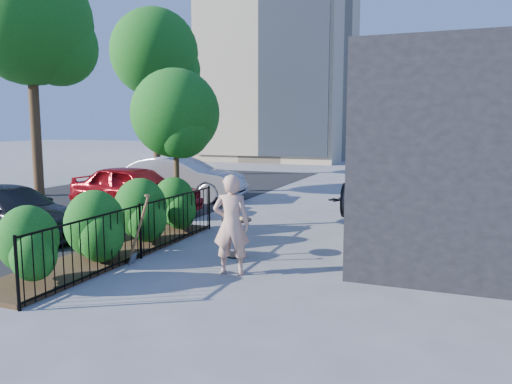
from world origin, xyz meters
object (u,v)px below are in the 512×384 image
at_px(street_tree_near, 30,30).
at_px(woman, 231,225).
at_px(cafe_table, 236,231).
at_px(shovel, 138,234).
at_px(street_tree_far, 155,58).
at_px(patio_tree, 177,119).
at_px(car_red, 135,189).
at_px(car_silver, 181,178).
at_px(car_darkgrey, 11,212).

distance_m(street_tree_near, woman, 13.22).
height_order(cafe_table, shovel, shovel).
bearing_deg(street_tree_near, street_tree_far, 90.00).
height_order(patio_tree, car_red, patio_tree).
distance_m(car_red, car_silver, 2.78).
bearing_deg(patio_tree, cafe_table, -38.49).
xyz_separation_m(street_tree_near, woman, (10.52, -6.24, -5.03)).
relative_size(street_tree_near, car_darkgrey, 2.01).
relative_size(patio_tree, cafe_table, 4.84).
height_order(cafe_table, car_red, car_red).
bearing_deg(street_tree_near, car_red, -16.56).
relative_size(woman, car_red, 0.42).
height_order(street_tree_far, woman, street_tree_far).
distance_m(patio_tree, shovel, 3.97).
bearing_deg(shovel, patio_tree, 107.09).
xyz_separation_m(patio_tree, cafe_table, (2.43, -1.93, -2.24)).
bearing_deg(cafe_table, shovel, -139.08).
bearing_deg(street_tree_near, woman, -30.68).
xyz_separation_m(patio_tree, shovel, (0.98, -3.19, -2.15)).
bearing_deg(car_darkgrey, woman, -91.85).
bearing_deg(street_tree_far, woman, -53.55).
bearing_deg(car_silver, street_tree_far, 32.33).
height_order(patio_tree, car_silver, patio_tree).
xyz_separation_m(street_tree_near, car_darkgrey, (4.54, -5.47, -5.32)).
height_order(patio_tree, street_tree_near, street_tree_near).
bearing_deg(street_tree_far, patio_tree, -55.49).
relative_size(street_tree_near, cafe_table, 10.17).
distance_m(woman, car_darkgrey, 6.04).
xyz_separation_m(street_tree_near, car_silver, (5.24, 1.21, -5.17)).
bearing_deg(car_silver, street_tree_near, 97.68).
xyz_separation_m(street_tree_far, car_red, (5.27, -9.57, -5.21)).
xyz_separation_m(shovel, car_silver, (-3.44, 7.60, 0.14)).
xyz_separation_m(street_tree_near, street_tree_far, (0.00, 8.00, 0.00)).
distance_m(shovel, car_red, 5.90).
bearing_deg(car_darkgrey, car_red, -5.23).
bearing_deg(car_darkgrey, cafe_table, -81.05).
relative_size(cafe_table, car_red, 0.19).
bearing_deg(woman, car_red, -56.02).
distance_m(cafe_table, woman, 1.23).
bearing_deg(woman, cafe_table, -85.01).
bearing_deg(street_tree_far, car_darkgrey, -71.39).
distance_m(street_tree_near, car_darkgrey, 8.88).
distance_m(cafe_table, shovel, 1.92).
xyz_separation_m(woman, car_red, (-5.24, 4.67, -0.18)).
height_order(street_tree_near, cafe_table, street_tree_near).
xyz_separation_m(cafe_table, car_silver, (-4.89, 6.34, 0.22)).
relative_size(patio_tree, car_silver, 0.87).
bearing_deg(woman, street_tree_far, -67.87).
height_order(street_tree_far, cafe_table, street_tree_far).
bearing_deg(cafe_table, woman, -70.69).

